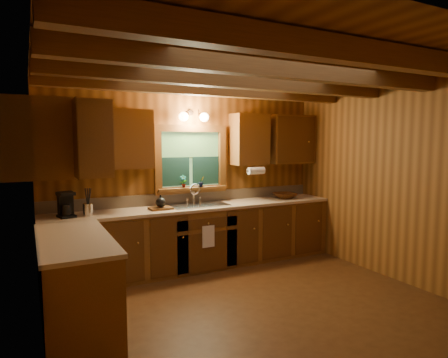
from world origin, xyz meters
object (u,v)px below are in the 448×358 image
at_px(coffee_maker, 66,205).
at_px(sink, 198,208).
at_px(wicker_basket, 285,196).
at_px(cutting_board, 161,208).

bearing_deg(coffee_maker, sink, -14.10).
relative_size(coffee_maker, wicker_basket, 0.85).
height_order(sink, cutting_board, sink).
xyz_separation_m(coffee_maker, cutting_board, (1.18, -0.03, -0.14)).
bearing_deg(coffee_maker, cutting_board, -16.79).
bearing_deg(wicker_basket, sink, 179.22).
xyz_separation_m(sink, wicker_basket, (1.50, -0.02, 0.09)).
relative_size(sink, wicker_basket, 2.27).
height_order(coffee_maker, wicker_basket, coffee_maker).
height_order(sink, wicker_basket, sink).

